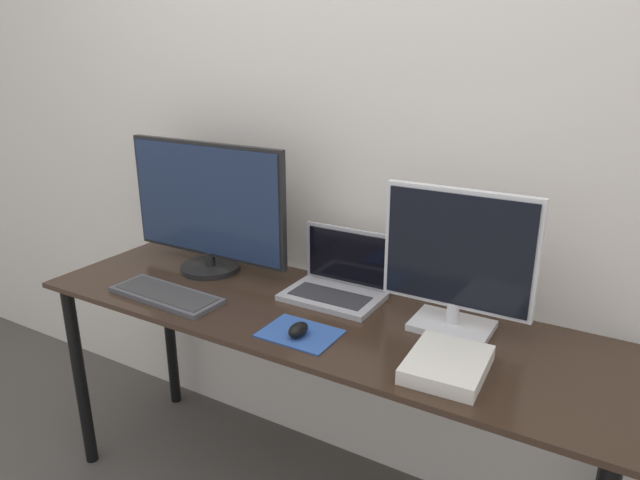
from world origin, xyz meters
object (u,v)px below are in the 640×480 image
object	(u,v)px
monitor_right	(457,261)
keyboard	(166,295)
laptop	(338,280)
mouse	(298,330)
monitor_left	(207,208)
book	(447,364)

from	to	relation	value
monitor_right	keyboard	xyz separation A→B (m)	(-0.87, -0.26, -0.20)
laptop	keyboard	distance (m)	0.57
keyboard	mouse	bearing A→B (deg)	-0.84
monitor_left	keyboard	xyz separation A→B (m)	(0.04, -0.26, -0.23)
monitor_left	monitor_right	bearing A→B (deg)	-0.00
monitor_left	book	bearing A→B (deg)	-13.36
monitor_right	laptop	xyz separation A→B (m)	(-0.40, 0.04, -0.16)
mouse	keyboard	bearing A→B (deg)	179.16
monitor_left	mouse	world-z (taller)	monitor_left
laptop	monitor_right	bearing A→B (deg)	-5.72
monitor_right	laptop	distance (m)	0.43
monitor_left	laptop	distance (m)	0.54
monitor_left	book	size ratio (longest dim) A/B	2.70
mouse	book	world-z (taller)	mouse
book	keyboard	bearing A→B (deg)	-178.00
laptop	keyboard	bearing A→B (deg)	-147.43
monitor_right	book	xyz separation A→B (m)	(0.06, -0.23, -0.19)
keyboard	book	distance (m)	0.94
keyboard	book	world-z (taller)	book
keyboard	laptop	bearing A→B (deg)	32.57
keyboard	book	bearing A→B (deg)	2.00
laptop	mouse	distance (m)	0.32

